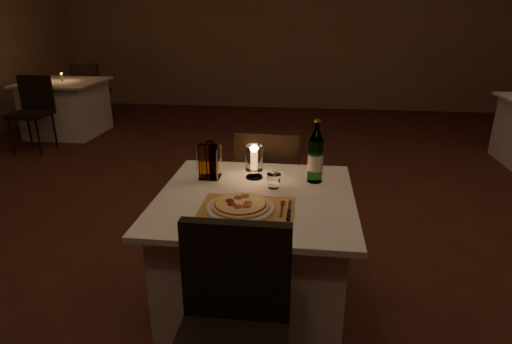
# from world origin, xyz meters

# --- Properties ---
(floor) EXTENTS (8.00, 10.00, 0.02)m
(floor) POSITION_xyz_m (0.00, 0.00, -0.01)
(floor) COLOR #4D2118
(floor) RESTS_ON ground
(wall_back) EXTENTS (8.00, 0.02, 3.00)m
(wall_back) POSITION_xyz_m (0.00, 5.01, 1.50)
(wall_back) COLOR #84664C
(wall_back) RESTS_ON ground
(main_table) EXTENTS (1.00, 1.00, 0.74)m
(main_table) POSITION_xyz_m (0.09, -0.67, 0.37)
(main_table) COLOR silver
(main_table) RESTS_ON ground
(chair_near) EXTENTS (0.42, 0.42, 0.90)m
(chair_near) POSITION_xyz_m (0.09, -1.39, 0.55)
(chair_near) COLOR black
(chair_near) RESTS_ON ground
(chair_far) EXTENTS (0.42, 0.42, 0.90)m
(chair_far) POSITION_xyz_m (0.09, 0.04, 0.55)
(chair_far) COLOR black
(chair_far) RESTS_ON ground
(placemat) EXTENTS (0.45, 0.34, 0.00)m
(placemat) POSITION_xyz_m (0.07, -0.85, 0.74)
(placemat) COLOR #B07E3D
(placemat) RESTS_ON main_table
(plate) EXTENTS (0.32, 0.32, 0.01)m
(plate) POSITION_xyz_m (0.04, -0.85, 0.75)
(plate) COLOR white
(plate) RESTS_ON placemat
(pizza) EXTENTS (0.28, 0.28, 0.02)m
(pizza) POSITION_xyz_m (0.04, -0.85, 0.77)
(pizza) COLOR #D8B77F
(pizza) RESTS_ON plate
(fork) EXTENTS (0.02, 0.18, 0.00)m
(fork) POSITION_xyz_m (0.23, -0.82, 0.75)
(fork) COLOR silver
(fork) RESTS_ON placemat
(knife) EXTENTS (0.02, 0.22, 0.01)m
(knife) POSITION_xyz_m (0.27, -0.88, 0.75)
(knife) COLOR black
(knife) RESTS_ON placemat
(tumbler) EXTENTS (0.08, 0.08, 0.08)m
(tumbler) POSITION_xyz_m (0.17, -0.56, 0.78)
(tumbler) COLOR white
(tumbler) RESTS_ON main_table
(water_bottle) EXTENTS (0.08, 0.08, 0.35)m
(water_bottle) POSITION_xyz_m (0.39, -0.44, 0.88)
(water_bottle) COLOR #5AA862
(water_bottle) RESTS_ON main_table
(hurricane_candle) EXTENTS (0.10, 0.10, 0.19)m
(hurricane_candle) POSITION_xyz_m (0.05, -0.43, 0.85)
(hurricane_candle) COLOR white
(hurricane_candle) RESTS_ON main_table
(cruet_caddy) EXTENTS (0.12, 0.12, 0.21)m
(cruet_caddy) POSITION_xyz_m (-0.20, -0.47, 0.84)
(cruet_caddy) COLOR white
(cruet_caddy) RESTS_ON main_table
(neighbor_table_left) EXTENTS (1.00, 1.00, 0.74)m
(neighbor_table_left) POSITION_xyz_m (-2.99, 2.86, 0.37)
(neighbor_table_left) COLOR silver
(neighbor_table_left) RESTS_ON ground
(neighbor_chair_la) EXTENTS (0.42, 0.42, 0.90)m
(neighbor_chair_la) POSITION_xyz_m (-2.99, 2.14, 0.55)
(neighbor_chair_la) COLOR black
(neighbor_chair_la) RESTS_ON ground
(neighbor_chair_lb) EXTENTS (0.42, 0.42, 0.90)m
(neighbor_chair_lb) POSITION_xyz_m (-2.99, 3.57, 0.55)
(neighbor_chair_lb) COLOR black
(neighbor_chair_lb) RESTS_ON ground
(neighbor_candle_left) EXTENTS (0.03, 0.03, 0.11)m
(neighbor_candle_left) POSITION_xyz_m (-2.99, 2.86, 0.79)
(neighbor_candle_left) COLOR white
(neighbor_candle_left) RESTS_ON neighbor_table_left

